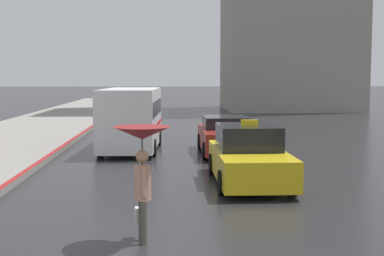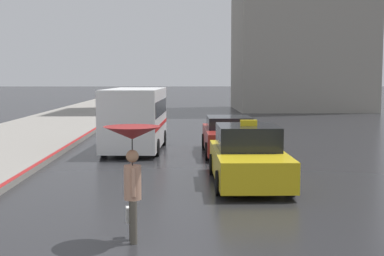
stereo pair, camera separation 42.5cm
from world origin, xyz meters
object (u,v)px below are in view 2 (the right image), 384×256
sedan_red (229,136)px  traffic_light (18,12)px  pedestrian_with_umbrella (132,151)px  taxi (248,157)px  ambulance_van (135,116)px

sedan_red → traffic_light: size_ratio=0.70×
pedestrian_with_umbrella → traffic_light: (-2.84, 3.28, 2.70)m
sedan_red → taxi: bearing=90.0°
taxi → sedan_red: (-0.00, 5.52, -0.05)m
taxi → ambulance_van: ambulance_van is taller
ambulance_van → pedestrian_with_umbrella: 11.64m
taxi → pedestrian_with_umbrella: pedestrian_with_umbrella is taller
sedan_red → ambulance_van: 3.75m
taxi → sedan_red: taxi is taller
ambulance_van → traffic_light: size_ratio=0.84×
taxi → ambulance_van: (-3.55, 6.54, 0.63)m
ambulance_van → traffic_light: bearing=79.8°
sedan_red → pedestrian_with_umbrella: pedestrian_with_umbrella is taller
sedan_red → pedestrian_with_umbrella: size_ratio=2.18×
taxi → pedestrian_with_umbrella: 5.76m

